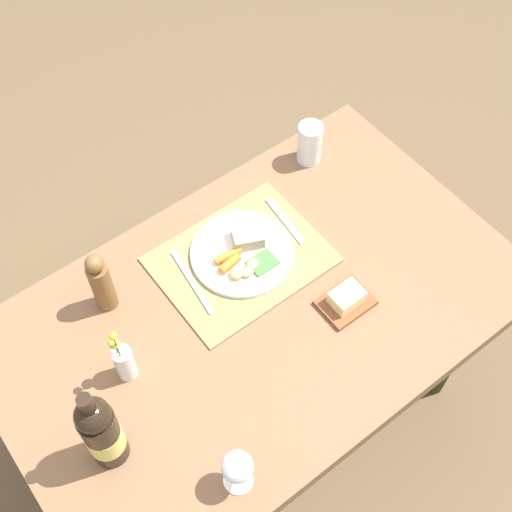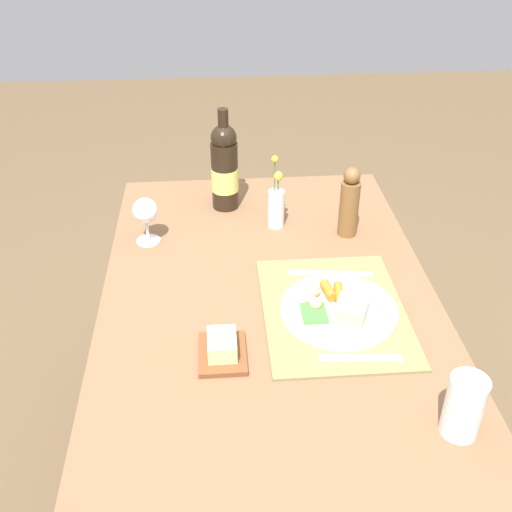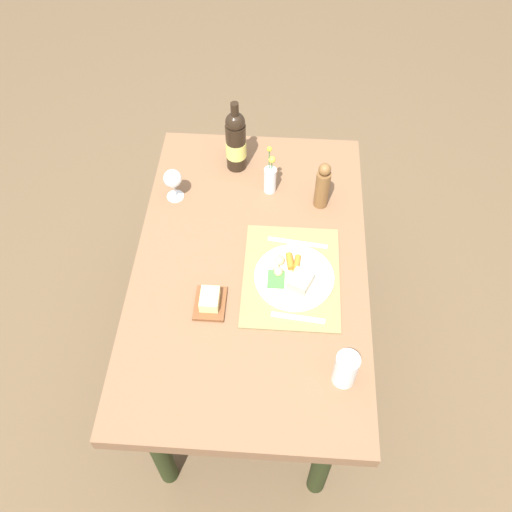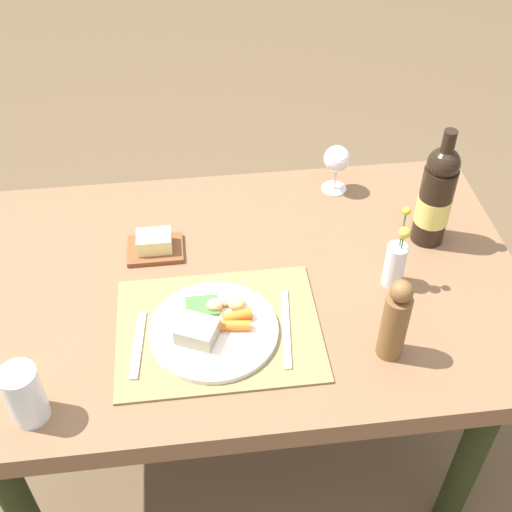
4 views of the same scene
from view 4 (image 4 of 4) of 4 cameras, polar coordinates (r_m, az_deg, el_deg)
The scene contains 12 objects.
ground_plane at distance 2.04m, azimuth -1.27°, elevation -16.14°, with size 8.00×8.00×0.00m, color brown.
dining_table at distance 1.54m, azimuth -1.62°, elevation -4.43°, with size 1.30×0.80×0.70m.
placemat at distance 1.38m, azimuth -3.27°, elevation -6.37°, with size 0.42×0.33×0.01m, color olive.
dinner_plate at distance 1.36m, azimuth -3.77°, elevation -6.22°, with size 0.27×0.27×0.05m.
fork at distance 1.37m, azimuth -10.22°, elevation -7.58°, with size 0.02×0.17×0.01m, color silver.
knife at distance 1.37m, azimuth 2.64°, elevation -6.28°, with size 0.01×0.21×0.01m, color silver.
wine_bottle at distance 1.56m, azimuth 15.37°, elevation 5.00°, with size 0.08×0.08×0.30m.
wine_glass at distance 1.69m, azimuth 7.03°, elevation 8.24°, with size 0.07×0.07×0.13m.
butter_dish at distance 1.55m, azimuth -8.80°, elevation 0.95°, with size 0.13×0.10×0.05m.
water_tumbler at distance 1.28m, azimuth -19.41°, elevation -11.51°, with size 0.07×0.07×0.13m.
pepper_mill at distance 1.30m, azimuth 12.01°, elevation -5.53°, with size 0.05×0.05×0.20m.
flower_vase at distance 1.46m, azimuth 12.05°, elevation -0.49°, with size 0.05×0.05×0.21m.
Camera 4 is at (-0.08, -1.04, 1.76)m, focal length 45.98 mm.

